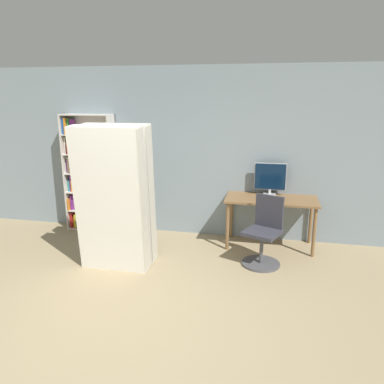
{
  "coord_description": "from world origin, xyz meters",
  "views": [
    {
      "loc": [
        1.39,
        -2.95,
        2.24
      ],
      "look_at": [
        0.43,
        1.58,
        1.05
      ],
      "focal_mm": 35.0,
      "sensor_mm": 36.0,
      "label": 1
    }
  ],
  "objects": [
    {
      "name": "wall_back",
      "position": [
        0.0,
        2.9,
        1.35
      ],
      "size": [
        8.0,
        0.06,
        2.7
      ],
      "color": "gray",
      "rests_on": "ground"
    },
    {
      "name": "mattress_near",
      "position": [
        -0.57,
        1.31,
        0.95
      ],
      "size": [
        0.91,
        0.36,
        1.9
      ],
      "color": "silver",
      "rests_on": "ground"
    },
    {
      "name": "office_chair",
      "position": [
        1.35,
        1.91,
        0.38
      ],
      "size": [
        0.58,
        0.58,
        0.94
      ],
      "color": "#4C4C51",
      "rests_on": "ground"
    },
    {
      "name": "mattress_far",
      "position": [
        -0.57,
        1.63,
        0.95
      ],
      "size": [
        0.91,
        0.35,
        1.9
      ],
      "color": "silver",
      "rests_on": "ground"
    },
    {
      "name": "desk",
      "position": [
        1.43,
        2.55,
        0.66
      ],
      "size": [
        1.35,
        0.65,
        0.76
      ],
      "color": "brown",
      "rests_on": "ground"
    },
    {
      "name": "monitor",
      "position": [
        1.4,
        2.76,
        1.02
      ],
      "size": [
        0.48,
        0.2,
        0.5
      ],
      "color": "#B7B7BC",
      "rests_on": "desk"
    },
    {
      "name": "bookshelf",
      "position": [
        -1.66,
        2.75,
        0.97
      ],
      "size": [
        0.85,
        0.31,
        1.95
      ],
      "color": "beige",
      "rests_on": "ground"
    },
    {
      "name": "ground_plane",
      "position": [
        0.0,
        0.0,
        0.0
      ],
      "size": [
        16.0,
        16.0,
        0.0
      ],
      "primitive_type": "plane",
      "color": "#9E8966"
    }
  ]
}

